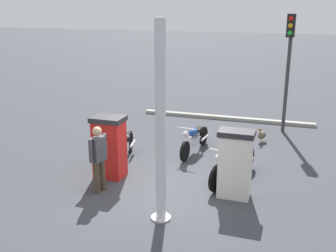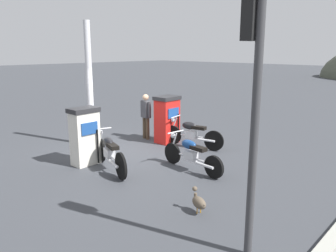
% 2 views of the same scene
% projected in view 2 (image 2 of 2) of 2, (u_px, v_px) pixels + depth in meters
% --- Properties ---
extents(ground_plane, '(120.00, 120.00, 0.00)m').
position_uv_depth(ground_plane, '(131.00, 152.00, 10.37)').
color(ground_plane, '#383A3F').
extents(fuel_pump_near, '(0.54, 0.79, 1.55)m').
position_uv_depth(fuel_pump_near, '(85.00, 136.00, 9.13)').
color(fuel_pump_near, silver).
rests_on(fuel_pump_near, ground).
extents(fuel_pump_far, '(0.64, 0.80, 1.56)m').
position_uv_depth(fuel_pump_far, '(167.00, 119.00, 11.30)').
color(fuel_pump_far, red).
rests_on(fuel_pump_far, ground).
extents(motorcycle_near_pump, '(2.13, 0.85, 0.97)m').
position_uv_depth(motorcycle_near_pump, '(109.00, 152.00, 8.79)').
color(motorcycle_near_pump, black).
rests_on(motorcycle_near_pump, ground).
extents(motorcycle_far_pump, '(2.05, 0.71, 0.96)m').
position_uv_depth(motorcycle_far_pump, '(192.00, 133.00, 10.77)').
color(motorcycle_far_pump, black).
rests_on(motorcycle_far_pump, ground).
extents(motorcycle_extra, '(2.06, 0.56, 0.92)m').
position_uv_depth(motorcycle_extra, '(191.00, 154.00, 8.75)').
color(motorcycle_extra, black).
rests_on(motorcycle_extra, ground).
extents(attendant_person, '(0.58, 0.26, 1.56)m').
position_uv_depth(attendant_person, '(146.00, 114.00, 11.72)').
color(attendant_person, '#473828').
rests_on(attendant_person, ground).
extents(wandering_duck, '(0.47, 0.32, 0.49)m').
position_uv_depth(wandering_duck, '(199.00, 202.00, 6.47)').
color(wandering_duck, brown).
rests_on(wandering_duck, ground).
extents(roadside_traffic_light, '(0.39, 0.26, 3.88)m').
position_uv_depth(roadside_traffic_light, '(253.00, 80.00, 4.67)').
color(roadside_traffic_light, '#38383A').
rests_on(roadside_traffic_light, ground).
extents(canopy_support_pole, '(0.40, 0.40, 3.91)m').
position_uv_depth(canopy_support_pole, '(90.00, 87.00, 10.71)').
color(canopy_support_pole, silver).
rests_on(canopy_support_pole, ground).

